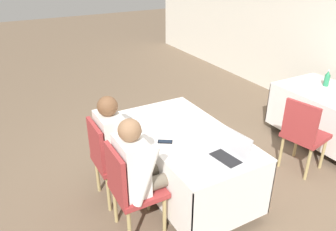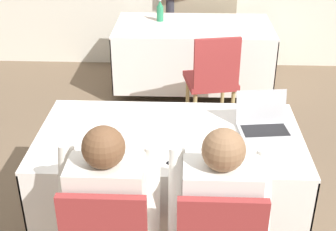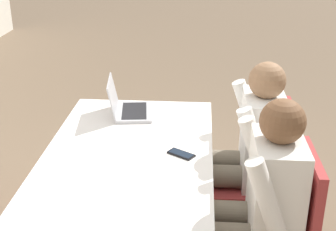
# 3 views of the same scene
# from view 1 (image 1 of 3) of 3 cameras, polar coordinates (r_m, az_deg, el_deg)

# --- Properties ---
(ground_plane) EXTENTS (24.00, 24.00, 0.00)m
(ground_plane) POSITION_cam_1_polar(r_m,az_deg,el_deg) (3.80, 2.96, -12.69)
(ground_plane) COLOR brown
(conference_table_near) EXTENTS (1.64, 0.90, 0.73)m
(conference_table_near) POSITION_cam_1_polar(r_m,az_deg,el_deg) (3.47, 3.17, -5.46)
(conference_table_near) COLOR white
(conference_table_near) RESTS_ON ground_plane
(laptop) EXTENTS (0.35, 0.30, 0.23)m
(laptop) POSITION_cam_1_polar(r_m,az_deg,el_deg) (3.00, 10.55, -6.69)
(laptop) COLOR #B7B7BC
(laptop) RESTS_ON conference_table_near
(cell_phone) EXTENTS (0.13, 0.16, 0.01)m
(cell_phone) POSITION_cam_1_polar(r_m,az_deg,el_deg) (3.21, -0.51, -4.58)
(cell_phone) COLOR black
(cell_phone) RESTS_ON conference_table_near
(paper_beside_laptop) EXTENTS (0.31, 0.35, 0.00)m
(paper_beside_laptop) POSITION_cam_1_polar(r_m,az_deg,el_deg) (3.67, 5.03, -0.55)
(paper_beside_laptop) COLOR white
(paper_beside_laptop) RESTS_ON conference_table_near
(water_bottle) EXTENTS (0.07, 0.07, 0.23)m
(water_bottle) POSITION_cam_1_polar(r_m,az_deg,el_deg) (5.06, 25.95, 5.78)
(water_bottle) COLOR #288456
(water_bottle) RESTS_ON conference_table_far
(chair_near_left) EXTENTS (0.44, 0.44, 0.93)m
(chair_near_left) POSITION_cam_1_polar(r_m,az_deg,el_deg) (3.43, -10.14, -7.12)
(chair_near_left) COLOR tan
(chair_near_left) RESTS_ON ground_plane
(chair_near_right) EXTENTS (0.44, 0.44, 0.93)m
(chair_near_right) POSITION_cam_1_polar(r_m,az_deg,el_deg) (3.02, -6.59, -12.15)
(chair_near_right) COLOR tan
(chair_near_right) RESTS_ON ground_plane
(chair_far_spare) EXTENTS (0.52, 0.52, 0.93)m
(chair_far_spare) POSITION_cam_1_polar(r_m,az_deg,el_deg) (4.13, 22.49, -2.74)
(chair_far_spare) COLOR tan
(chair_far_spare) RESTS_ON ground_plane
(person_checkered_shirt) EXTENTS (0.50, 0.52, 1.19)m
(person_checkered_shirt) POSITION_cam_1_polar(r_m,az_deg,el_deg) (3.38, -8.68, -4.43)
(person_checkered_shirt) COLOR #665B4C
(person_checkered_shirt) RESTS_ON ground_plane
(person_white_shirt) EXTENTS (0.50, 0.52, 1.19)m
(person_white_shirt) POSITION_cam_1_polar(r_m,az_deg,el_deg) (2.95, -4.86, -9.17)
(person_white_shirt) COLOR #665B4C
(person_white_shirt) RESTS_ON ground_plane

